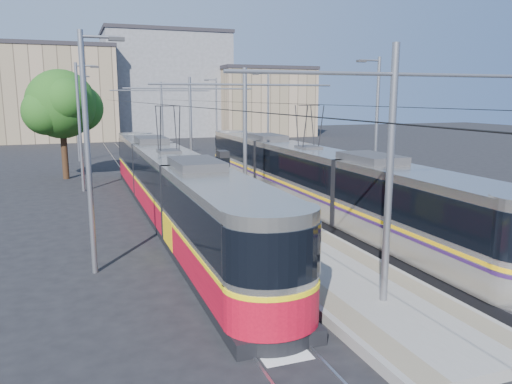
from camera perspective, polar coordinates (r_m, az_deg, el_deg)
name	(u,v)px	position (r m, az deg, el deg)	size (l,w,h in m)	color
ground	(318,266)	(18.11, 7.09, -8.37)	(160.00, 160.00, 0.00)	black
platform	(202,184)	(33.63, -6.20, 0.87)	(4.00, 50.00, 0.30)	gray
tactile_strip_left	(181,183)	(33.29, -8.62, 0.98)	(0.70, 50.00, 0.01)	gray
tactile_strip_right	(223,181)	(33.98, -3.83, 1.28)	(0.70, 50.00, 0.01)	gray
rails	(202,186)	(33.65, -6.19, 0.64)	(8.71, 70.00, 0.03)	gray
track_arrow	(251,314)	(14.21, -0.57, -13.80)	(1.20, 5.00, 0.01)	silver
tram_left	(170,184)	(24.83, -9.81, 0.88)	(2.43, 28.77, 5.50)	black
tram_right	(308,175)	(26.45, 5.96, 1.92)	(2.43, 29.42, 5.50)	black
catenary	(212,121)	(30.41, -5.05, 8.14)	(9.20, 70.00, 7.00)	gray
street_lamps	(188,121)	(37.07, -7.83, 8.03)	(15.18, 38.22, 8.00)	gray
shelter	(223,168)	(31.27, -3.82, 2.71)	(0.67, 1.07, 2.34)	black
tree	(66,105)	(39.01, -20.90, 9.23)	(5.41, 5.01, 7.87)	#382314
building_left	(54,93)	(75.20, -22.07, 10.43)	(16.32, 12.24, 12.83)	gray
building_centre	(165,85)	(80.41, -10.36, 11.99)	(18.36, 14.28, 15.60)	gray
building_right	(263,102)	(78.32, 0.79, 10.30)	(14.28, 10.20, 10.40)	gray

